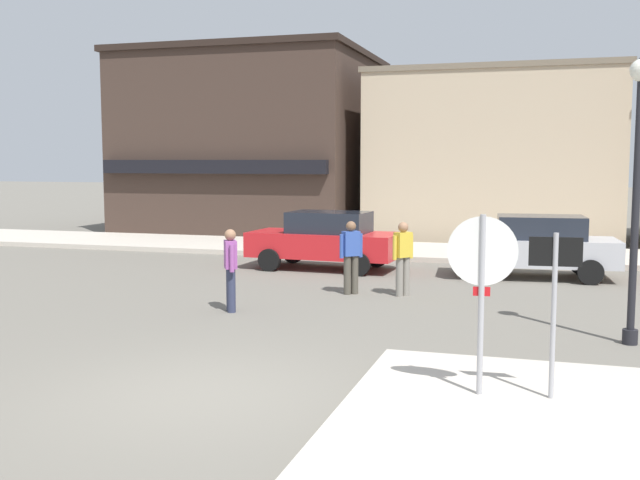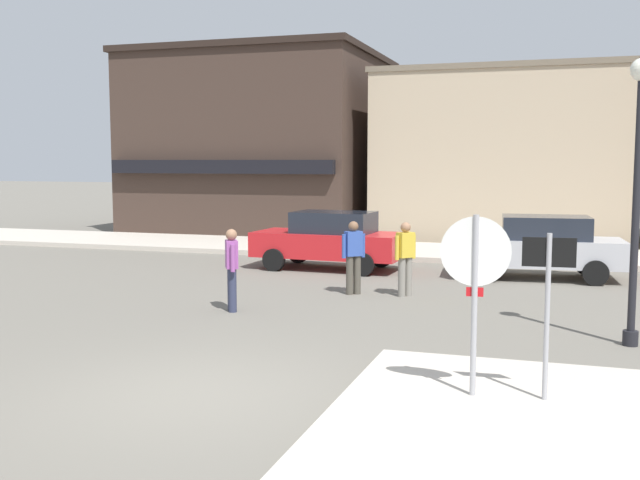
{
  "view_description": "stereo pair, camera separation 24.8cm",
  "coord_description": "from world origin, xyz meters",
  "px_view_note": "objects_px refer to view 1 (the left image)",
  "views": [
    {
      "loc": [
        4.06,
        -8.31,
        2.92
      ],
      "look_at": [
        0.18,
        4.5,
        1.5
      ],
      "focal_mm": 42.0,
      "sensor_mm": 36.0,
      "label": 1
    },
    {
      "loc": [
        4.3,
        -8.24,
        2.92
      ],
      "look_at": [
        0.18,
        4.5,
        1.5
      ],
      "focal_mm": 42.0,
      "sensor_mm": 36.0,
      "label": 2
    }
  ],
  "objects_px": {
    "parked_car_second": "(536,246)",
    "pedestrian_crossing_far": "(231,267)",
    "pedestrian_kerb_side": "(351,255)",
    "parked_car_nearest": "(325,239)",
    "pedestrian_crossing_near": "(403,256)",
    "lamp_post": "(638,158)",
    "stop_sign": "(482,281)",
    "one_way_sign": "(554,299)"
  },
  "relations": [
    {
      "from": "lamp_post",
      "to": "parked_car_nearest",
      "type": "xyz_separation_m",
      "value": [
        -7.02,
        6.56,
        -2.15
      ]
    },
    {
      "from": "one_way_sign",
      "to": "pedestrian_kerb_side",
      "type": "height_order",
      "value": "one_way_sign"
    },
    {
      "from": "one_way_sign",
      "to": "lamp_post",
      "type": "relative_size",
      "value": 0.46
    },
    {
      "from": "stop_sign",
      "to": "parked_car_second",
      "type": "distance_m",
      "value": 10.47
    },
    {
      "from": "parked_car_nearest",
      "to": "pedestrian_crossing_near",
      "type": "relative_size",
      "value": 2.54
    },
    {
      "from": "pedestrian_crossing_far",
      "to": "parked_car_second",
      "type": "bearing_deg",
      "value": 47.47
    },
    {
      "from": "lamp_post",
      "to": "parked_car_second",
      "type": "height_order",
      "value": "lamp_post"
    },
    {
      "from": "parked_car_nearest",
      "to": "lamp_post",
      "type": "bearing_deg",
      "value": -43.05
    },
    {
      "from": "stop_sign",
      "to": "parked_car_nearest",
      "type": "relative_size",
      "value": 0.56
    },
    {
      "from": "pedestrian_kerb_side",
      "to": "pedestrian_crossing_near",
      "type": "bearing_deg",
      "value": 5.36
    },
    {
      "from": "one_way_sign",
      "to": "parked_car_second",
      "type": "bearing_deg",
      "value": 91.9
    },
    {
      "from": "lamp_post",
      "to": "parked_car_second",
      "type": "bearing_deg",
      "value": 103.29
    },
    {
      "from": "lamp_post",
      "to": "parked_car_second",
      "type": "xyz_separation_m",
      "value": [
        -1.57,
        6.65,
        -2.15
      ]
    },
    {
      "from": "pedestrian_crossing_far",
      "to": "pedestrian_kerb_side",
      "type": "distance_m",
      "value": 3.07
    },
    {
      "from": "parked_car_nearest",
      "to": "pedestrian_kerb_side",
      "type": "distance_m",
      "value": 3.84
    },
    {
      "from": "parked_car_second",
      "to": "lamp_post",
      "type": "bearing_deg",
      "value": -76.71
    },
    {
      "from": "parked_car_second",
      "to": "pedestrian_crossing_far",
      "type": "distance_m",
      "value": 8.27
    },
    {
      "from": "pedestrian_crossing_far",
      "to": "pedestrian_kerb_side",
      "type": "bearing_deg",
      "value": 55.16
    },
    {
      "from": "stop_sign",
      "to": "pedestrian_kerb_side",
      "type": "xyz_separation_m",
      "value": [
        -3.36,
        6.86,
        -0.65
      ]
    },
    {
      "from": "stop_sign",
      "to": "parked_car_nearest",
      "type": "distance_m",
      "value": 11.5
    },
    {
      "from": "parked_car_second",
      "to": "pedestrian_crossing_near",
      "type": "xyz_separation_m",
      "value": [
        -2.71,
        -3.47,
        0.06
      ]
    },
    {
      "from": "lamp_post",
      "to": "pedestrian_crossing_far",
      "type": "distance_m",
      "value": 7.48
    },
    {
      "from": "stop_sign",
      "to": "one_way_sign",
      "type": "distance_m",
      "value": 0.84
    },
    {
      "from": "one_way_sign",
      "to": "parked_car_second",
      "type": "height_order",
      "value": "one_way_sign"
    },
    {
      "from": "parked_car_second",
      "to": "pedestrian_crossing_far",
      "type": "relative_size",
      "value": 2.57
    },
    {
      "from": "stop_sign",
      "to": "lamp_post",
      "type": "bearing_deg",
      "value": 61.63
    },
    {
      "from": "pedestrian_kerb_side",
      "to": "pedestrian_crossing_far",
      "type": "bearing_deg",
      "value": -124.84
    },
    {
      "from": "parked_car_second",
      "to": "pedestrian_crossing_far",
      "type": "bearing_deg",
      "value": -132.53
    },
    {
      "from": "stop_sign",
      "to": "one_way_sign",
      "type": "bearing_deg",
      "value": 6.04
    },
    {
      "from": "parked_car_second",
      "to": "pedestrian_kerb_side",
      "type": "relative_size",
      "value": 2.57
    },
    {
      "from": "parked_car_second",
      "to": "pedestrian_kerb_side",
      "type": "xyz_separation_m",
      "value": [
        -3.83,
        -3.57,
        0.06
      ]
    },
    {
      "from": "pedestrian_crossing_far",
      "to": "one_way_sign",
      "type": "bearing_deg",
      "value": -35.63
    },
    {
      "from": "pedestrian_crossing_near",
      "to": "stop_sign",
      "type": "bearing_deg",
      "value": -72.24
    },
    {
      "from": "lamp_post",
      "to": "parked_car_nearest",
      "type": "distance_m",
      "value": 9.84
    },
    {
      "from": "one_way_sign",
      "to": "pedestrian_crossing_far",
      "type": "distance_m",
      "value": 7.31
    },
    {
      "from": "pedestrian_kerb_side",
      "to": "lamp_post",
      "type": "bearing_deg",
      "value": -29.63
    },
    {
      "from": "one_way_sign",
      "to": "parked_car_second",
      "type": "distance_m",
      "value": 10.37
    },
    {
      "from": "pedestrian_crossing_near",
      "to": "parked_car_second",
      "type": "bearing_deg",
      "value": 52.01
    },
    {
      "from": "parked_car_nearest",
      "to": "pedestrian_crossing_far",
      "type": "height_order",
      "value": "pedestrian_crossing_far"
    },
    {
      "from": "lamp_post",
      "to": "pedestrian_kerb_side",
      "type": "bearing_deg",
      "value": 150.37
    },
    {
      "from": "parked_car_second",
      "to": "pedestrian_crossing_far",
      "type": "height_order",
      "value": "pedestrian_crossing_far"
    },
    {
      "from": "pedestrian_crossing_near",
      "to": "pedestrian_crossing_far",
      "type": "relative_size",
      "value": 1.0
    }
  ]
}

